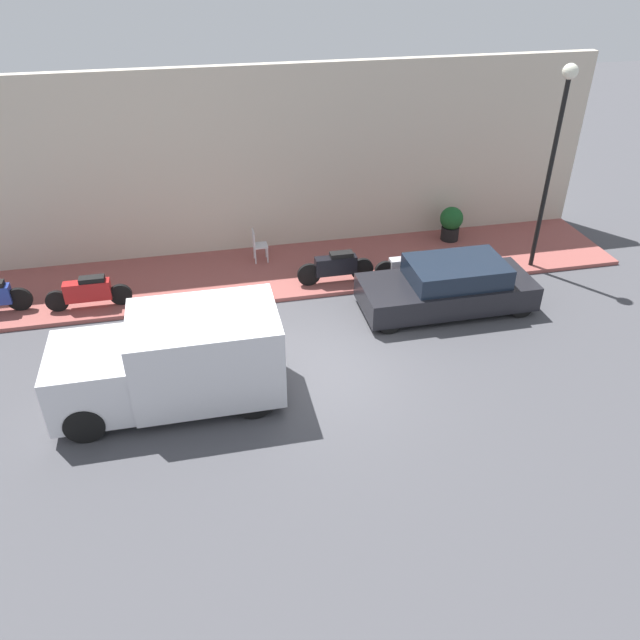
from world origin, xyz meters
name	(u,v)px	position (x,y,z in m)	size (l,w,h in m)	color
ground_plane	(311,371)	(0.00, 0.00, 0.00)	(60.00, 60.00, 0.00)	#47474C
sidewalk	(278,271)	(4.57, 0.00, 0.05)	(3.11, 19.14, 0.11)	#934C47
building_facade	(265,163)	(6.28, 0.00, 2.59)	(0.30, 19.14, 5.19)	beige
parked_car	(449,287)	(1.86, -3.88, 0.62)	(1.75, 4.29, 1.28)	black
delivery_van	(172,360)	(-0.35, 2.86, 0.99)	(1.94, 4.44, 1.94)	silver
scooter_silver	(407,265)	(3.40, -3.33, 0.50)	(0.30, 1.76, 0.71)	#B7B7BF
motorcycle_black	(336,266)	(3.56, -1.41, 0.58)	(0.30, 2.07, 0.87)	black
motorcycle_red	(88,292)	(3.59, 4.88, 0.56)	(0.30, 2.07, 0.85)	#B21E1E
streetlamp	(557,136)	(3.37, -7.01, 3.74)	(0.38, 0.38, 5.35)	black
potted_plant	(451,222)	(5.41, -5.39, 0.67)	(0.69, 0.69, 1.03)	black
cafe_chair	(258,244)	(5.24, 0.46, 0.64)	(0.40, 0.40, 0.93)	silver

